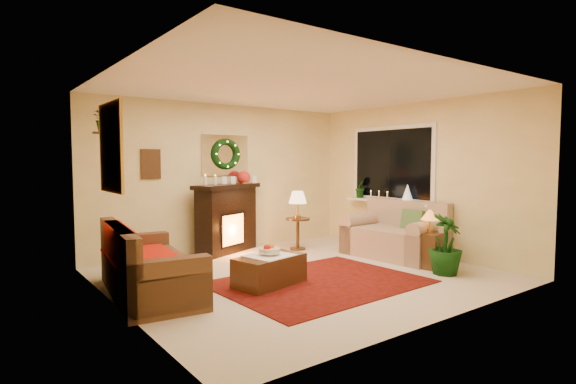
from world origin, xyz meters
TOP-DOWN VIEW (x-y plane):
  - floor at (0.00, 0.00)m, footprint 5.00×5.00m
  - ceiling at (0.00, 0.00)m, footprint 5.00×5.00m
  - wall_back at (0.00, 2.25)m, footprint 5.00×5.00m
  - wall_front at (0.00, -2.25)m, footprint 5.00×5.00m
  - wall_left at (-2.50, 0.00)m, footprint 4.50×4.50m
  - wall_right at (2.50, 0.00)m, footprint 4.50×4.50m
  - area_rug at (-0.08, -0.45)m, footprint 2.68×2.05m
  - sofa at (-2.04, 0.37)m, footprint 1.11×2.06m
  - red_throw at (-2.10, 0.52)m, footprint 0.77×1.26m
  - fireplace at (-0.09, 2.04)m, footprint 1.28×0.83m
  - poinsettia at (0.27, 2.04)m, footprint 0.24×0.24m
  - mantel_candle_a at (-0.50, 2.01)m, footprint 0.06×0.06m
  - mantel_candle_b at (-0.30, 2.03)m, footprint 0.06×0.06m
  - mantel_mirror at (0.00, 2.23)m, footprint 0.92×0.02m
  - wreath at (0.00, 2.19)m, footprint 0.55×0.11m
  - wall_art at (-1.35, 2.23)m, footprint 0.32×0.03m
  - gold_mirror at (-2.48, 0.30)m, footprint 0.03×0.84m
  - hanging_plant at (-2.34, 1.05)m, footprint 0.33×0.28m
  - loveseat at (1.95, 0.03)m, footprint 1.04×1.66m
  - window_frame at (2.48, 0.55)m, footprint 0.03×1.86m
  - window_glass at (2.47, 0.55)m, footprint 0.02×1.70m
  - window_sill at (2.38, 0.55)m, footprint 0.22×1.86m
  - mini_tree at (2.37, 0.09)m, footprint 0.22×0.22m
  - sill_plant at (2.39, 1.22)m, footprint 0.29×0.23m
  - side_table_round at (1.05, 1.47)m, footprint 0.46×0.46m
  - lamp_cream at (1.04, 1.46)m, footprint 0.33×0.33m
  - end_table_square at (1.80, -0.75)m, footprint 0.51×0.51m
  - lamp_tiffany at (1.79, -0.79)m, footprint 0.27×0.27m
  - coffee_table at (-0.68, -0.17)m, footprint 1.00×0.69m
  - fruit_bowl at (-0.66, -0.15)m, footprint 0.27×0.27m
  - floor_palm at (1.64, -1.17)m, footprint 1.74×1.74m

SIDE VIEW (x-z plane):
  - floor at x=0.00m, z-range 0.00..0.00m
  - area_rug at x=-0.08m, z-range 0.00..0.01m
  - coffee_table at x=-0.68m, z-range 0.02..0.40m
  - end_table_square at x=1.80m, z-range 0.01..0.53m
  - side_table_round at x=1.05m, z-range 0.04..0.61m
  - loveseat at x=1.95m, z-range -0.04..0.88m
  - sofa at x=-2.04m, z-range 0.01..0.85m
  - floor_palm at x=1.64m, z-range -0.83..1.73m
  - fruit_bowl at x=-0.66m, z-range 0.42..0.48m
  - red_throw at x=-2.10m, z-range 0.45..0.46m
  - fireplace at x=-0.09m, z-range -0.01..1.11m
  - lamp_tiffany at x=1.79m, z-range 0.55..0.94m
  - window_sill at x=2.38m, z-range 0.85..0.89m
  - lamp_cream at x=1.04m, z-range 0.63..1.13m
  - mini_tree at x=2.37m, z-range 0.88..1.20m
  - sill_plant at x=2.39m, z-range 0.82..1.35m
  - mantel_candle_a at x=-0.50m, z-range 1.17..1.35m
  - mantel_candle_b at x=-0.30m, z-range 1.17..1.35m
  - wall_back at x=0.00m, z-range 1.30..1.30m
  - wall_front at x=0.00m, z-range 1.30..1.30m
  - wall_left at x=-2.50m, z-range 1.30..1.30m
  - wall_right at x=2.50m, z-range 1.30..1.30m
  - poinsettia at x=0.27m, z-range 1.18..1.42m
  - wall_art at x=-1.35m, z-range 1.31..1.79m
  - window_frame at x=2.48m, z-range 0.87..2.23m
  - window_glass at x=2.47m, z-range 0.94..2.16m
  - mantel_mirror at x=0.00m, z-range 1.34..2.06m
  - wreath at x=0.00m, z-range 1.44..2.00m
  - gold_mirror at x=-2.48m, z-range 1.25..2.25m
  - hanging_plant at x=-2.34m, z-range 1.79..2.15m
  - ceiling at x=0.00m, z-range 2.60..2.60m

